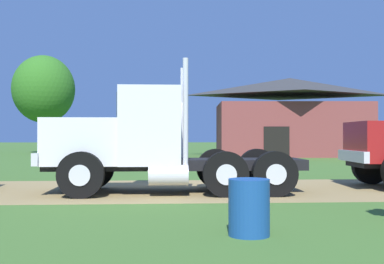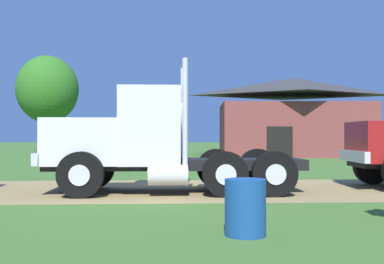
% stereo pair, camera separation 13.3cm
% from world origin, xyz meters
% --- Properties ---
extents(ground_plane, '(200.00, 200.00, 0.00)m').
position_xyz_m(ground_plane, '(0.00, 0.00, 0.00)').
color(ground_plane, '#3F6728').
extents(dirt_track, '(120.00, 5.54, 0.01)m').
position_xyz_m(dirt_track, '(0.00, 0.00, 0.00)').
color(dirt_track, '#937C4C').
rests_on(dirt_track, ground_plane).
extents(truck_foreground_white, '(7.07, 2.58, 3.53)m').
position_xyz_m(truck_foreground_white, '(-0.15, -0.63, 1.33)').
color(truck_foreground_white, black).
rests_on(truck_foreground_white, ground_plane).
extents(steel_barrel, '(0.64, 0.64, 0.87)m').
position_xyz_m(steel_barrel, '(1.75, -6.21, 0.44)').
color(steel_barrel, '#19478C').
rests_on(steel_barrel, ground_plane).
extents(shed_building, '(11.87, 7.29, 6.00)m').
position_xyz_m(shed_building, '(10.06, 21.91, 2.89)').
color(shed_building, brown).
rests_on(shed_building, ground_plane).
extents(tree_mid, '(5.45, 5.45, 8.70)m').
position_xyz_m(tree_mid, '(-10.32, 28.66, 5.68)').
color(tree_mid, '#513823').
rests_on(tree_mid, ground_plane).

